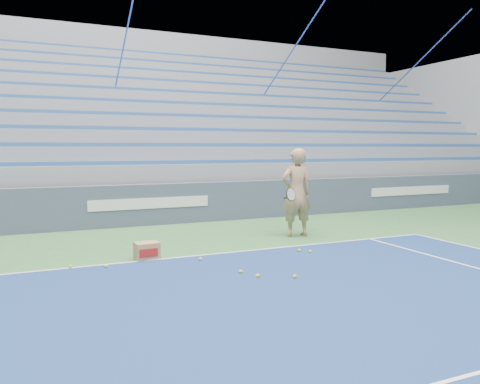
{
  "coord_description": "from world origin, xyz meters",
  "views": [
    {
      "loc": [
        -2.76,
        3.51,
        2.07
      ],
      "look_at": [
        1.13,
        12.38,
        1.15
      ],
      "focal_mm": 35.0,
      "sensor_mm": 36.0,
      "label": 1
    }
  ],
  "objects": [
    {
      "name": "sponsor_barrier",
      "position": [
        0.0,
        15.88,
        0.55
      ],
      "size": [
        30.0,
        0.32,
        1.1
      ],
      "color": "#3F4960",
      "rests_on": "ground"
    },
    {
      "name": "bleachers",
      "position": [
        0.0,
        21.6,
        2.36
      ],
      "size": [
        31.0,
        9.15,
        7.3
      ],
      "color": "gray",
      "rests_on": "ground"
    },
    {
      "name": "tennis_player",
      "position": [
        2.79,
        12.9,
        1.03
      ],
      "size": [
        1.0,
        0.89,
        2.05
      ],
      "color": "tan",
      "rests_on": "ground"
    },
    {
      "name": "ball_box",
      "position": [
        -0.92,
        12.02,
        0.16
      ],
      "size": [
        0.46,
        0.37,
        0.32
      ],
      "color": "#A98152",
      "rests_on": "ground"
    },
    {
      "name": "tennis_ball_0",
      "position": [
        0.43,
        10.08,
        0.03
      ],
      "size": [
        0.07,
        0.07,
        0.07
      ],
      "primitive_type": "sphere",
      "color": "#C6D82C",
      "rests_on": "ground"
    },
    {
      "name": "tennis_ball_1",
      "position": [
        -2.28,
        11.89,
        0.03
      ],
      "size": [
        0.07,
        0.07,
        0.07
      ],
      "primitive_type": "sphere",
      "color": "#C6D82C",
      "rests_on": "ground"
    },
    {
      "name": "tennis_ball_2",
      "position": [
        2.13,
        11.24,
        0.03
      ],
      "size": [
        0.07,
        0.07,
        0.07
      ],
      "primitive_type": "sphere",
      "color": "#C6D82C",
      "rests_on": "ground"
    },
    {
      "name": "tennis_ball_3",
      "position": [
        0.94,
        9.8,
        0.03
      ],
      "size": [
        0.07,
        0.07,
        0.07
      ],
      "primitive_type": "sphere",
      "color": "#C6D82C",
      "rests_on": "ground"
    },
    {
      "name": "tennis_ball_4",
      "position": [
        -1.71,
        11.67,
        0.03
      ],
      "size": [
        0.07,
        0.07,
        0.07
      ],
      "primitive_type": "sphere",
      "color": "#C6D82C",
      "rests_on": "ground"
    },
    {
      "name": "tennis_ball_5",
      "position": [
        -0.05,
        11.5,
        0.03
      ],
      "size": [
        0.07,
        0.07,
        0.07
      ],
      "primitive_type": "sphere",
      "color": "#C6D82C",
      "rests_on": "ground"
    },
    {
      "name": "tennis_ball_6",
      "position": [
        0.27,
        10.41,
        0.03
      ],
      "size": [
        0.07,
        0.07,
        0.07
      ],
      "primitive_type": "sphere",
      "color": "#C6D82C",
      "rests_on": "ground"
    },
    {
      "name": "tennis_ball_7",
      "position": [
        1.98,
        11.4,
        0.03
      ],
      "size": [
        0.07,
        0.07,
        0.07
      ],
      "primitive_type": "sphere",
      "color": "#C6D82C",
      "rests_on": "ground"
    }
  ]
}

